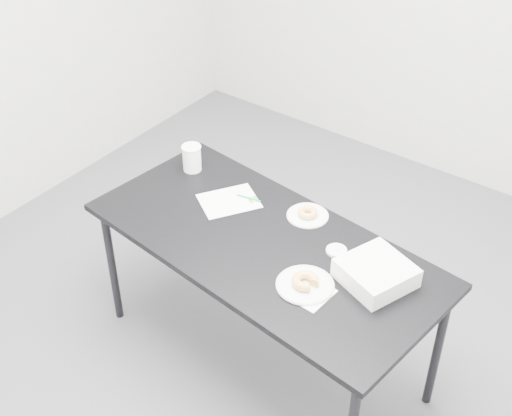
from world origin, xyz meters
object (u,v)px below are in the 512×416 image
Objects in this scene: donut_near at (305,281)px; plate_near at (305,285)px; pen at (249,198)px; table at (265,252)px; scorecard at (229,201)px; coffee_cup at (192,158)px; plate_far at (308,216)px; donut_far at (308,213)px; bakery_box at (376,273)px.

plate_near is at bearing 0.00° from donut_near.
table is at bearing -51.26° from pen.
donut_near reaches higher than pen.
scorecard is 0.70m from plate_near.
donut_near is at bearing -17.19° from table.
plate_near is 1.05m from coffee_cup.
scorecard is 1.38× the size of plate_far.
coffee_cup is at bearing 165.04° from table.
plate_near is 0.49m from donut_far.
donut_far is (0.31, 0.06, 0.01)m from pen.
coffee_cup is at bearing 164.36° from pen.
donut_far is at bearing 176.33° from bakery_box.
bakery_box is (0.54, 0.07, 0.10)m from table.
plate_near is (0.64, -0.29, 0.01)m from scorecard.
pen is (-0.26, 0.22, 0.07)m from table.
donut_near is at bearing -58.23° from plate_far.
plate_near is 1.24× the size of plate_far.
bakery_box is at bearing 42.36° from donut_near.
scorecard is at bearing -165.43° from bakery_box.
donut_near is (0.31, -0.14, 0.09)m from table.
coffee_cup is at bearing -178.26° from donut_far.
pen reaches higher than plate_near.
table is 18.62× the size of donut_far.
bakery_box is at bearing 42.36° from plate_near.
plate_far is 1.40× the size of coffee_cup.
plate_far is at bearing 121.77° from plate_near.
coffee_cup is (-0.97, 0.40, 0.07)m from plate_near.
donut_near is 0.43× the size of bakery_box.
scorecard is 2.15× the size of pen.
donut_near reaches higher than plate_near.
table is 0.55m from bakery_box.
plate_far is (-0.26, 0.42, -0.00)m from plate_near.
plate_far is (0.05, 0.28, 0.06)m from table.
table is at bearing -100.58° from plate_far.
donut_near is at bearing 8.23° from scorecard.
bakery_box is at bearing -23.73° from plate_far.
donut_near is 1.05m from coffee_cup.
plate_near is (0.31, -0.14, 0.07)m from table.
pen is 0.32m from donut_far.
table is 12.28× the size of coffee_cup.
bakery_box reaches higher than donut_far.
table is 15.04× the size of donut_near.
table is 8.74× the size of plate_far.
coffee_cup is (-0.66, 0.26, 0.13)m from table.
pen is at bearing 145.81° from table.
pen is at bearing 79.06° from scorecard.
coffee_cup is at bearing 157.72° from donut_near.
plate_far is at bearing -0.00° from pen.
pen is at bearing -169.53° from donut_far.
plate_far is (0.38, 0.13, 0.00)m from scorecard.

